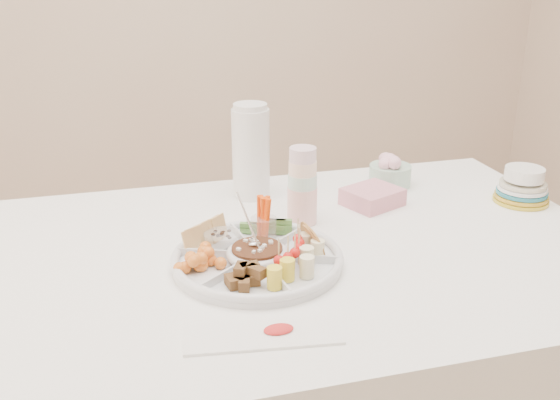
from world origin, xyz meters
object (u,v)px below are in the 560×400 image
object	(u,v)px
dining_table	(304,376)
plate_stack	(523,186)
party_tray	(257,256)
thermos	(251,150)

from	to	relation	value
dining_table	plate_stack	size ratio (longest dim) A/B	10.00
party_tray	thermos	world-z (taller)	thermos
thermos	party_tray	bearing A→B (deg)	-101.02
plate_stack	party_tray	bearing A→B (deg)	-167.32
thermos	plate_stack	bearing A→B (deg)	-18.74
dining_table	thermos	size ratio (longest dim) A/B	5.50
dining_table	party_tray	bearing A→B (deg)	-153.40
party_tray	plate_stack	distance (m)	0.83
dining_table	plate_stack	distance (m)	0.80
dining_table	party_tray	world-z (taller)	party_tray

